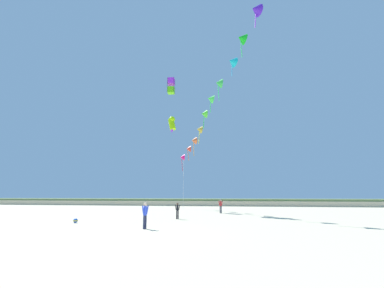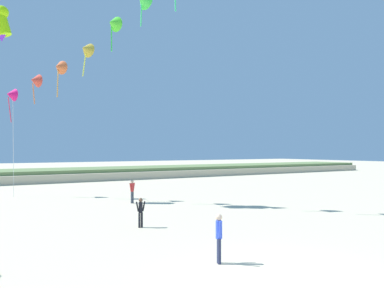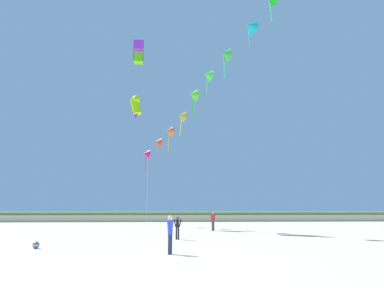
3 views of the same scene
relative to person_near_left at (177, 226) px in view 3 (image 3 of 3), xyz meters
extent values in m
plane|color=beige|center=(0.30, -9.57, -0.89)|extent=(240.00, 240.00, 0.00)
cube|color=beige|center=(0.30, 35.53, -0.38)|extent=(120.00, 10.49, 1.02)
cube|color=#6B844C|center=(0.30, 35.53, 0.28)|extent=(120.00, 8.91, 0.58)
cylinder|color=black|center=(0.07, 0.00, -0.50)|extent=(0.11, 0.11, 0.77)
cylinder|color=black|center=(-0.07, 0.00, -0.50)|extent=(0.11, 0.11, 0.77)
cylinder|color=black|center=(0.00, 0.00, 0.16)|extent=(0.20, 0.20, 0.55)
cylinder|color=black|center=(0.18, -0.01, 0.20)|extent=(0.19, 0.09, 0.52)
cylinder|color=black|center=(-0.18, 0.01, 0.20)|extent=(0.19, 0.09, 0.52)
sphere|color=brown|center=(0.00, 0.00, 0.54)|extent=(0.21, 0.21, 0.21)
cylinder|color=#474C56|center=(3.48, 8.95, -0.45)|extent=(0.13, 0.13, 0.88)
cylinder|color=#474C56|center=(3.62, 9.02, -0.45)|extent=(0.13, 0.13, 0.88)
cylinder|color=red|center=(3.55, 8.99, 0.30)|extent=(0.23, 0.23, 0.62)
cylinder|color=red|center=(3.37, 8.89, 0.35)|extent=(0.22, 0.17, 0.59)
cylinder|color=red|center=(3.73, 9.08, 0.35)|extent=(0.22, 0.17, 0.59)
sphere|color=beige|center=(3.55, 8.99, 0.74)|extent=(0.24, 0.24, 0.24)
cylinder|color=#282D4C|center=(-0.54, -7.58, -0.45)|extent=(0.13, 0.13, 0.88)
cylinder|color=#282D4C|center=(-0.48, -7.44, -0.45)|extent=(0.13, 0.13, 0.88)
cylinder|color=blue|center=(-0.51, -7.51, 0.31)|extent=(0.23, 0.23, 0.62)
cylinder|color=blue|center=(-0.60, -7.69, 0.35)|extent=(0.17, 0.23, 0.59)
cylinder|color=blue|center=(-0.42, -7.33, 0.35)|extent=(0.17, 0.23, 0.59)
sphere|color=beige|center=(-0.51, -7.51, 0.74)|extent=(0.24, 0.24, 0.24)
cone|color=#EE156E|center=(-3.51, 18.33, 7.85)|extent=(1.06, 1.28, 1.13)
cylinder|color=#E53956|center=(-3.58, 18.47, 6.55)|extent=(0.30, 0.30, 2.15)
cone|color=#DE4333|center=(-2.02, 16.11, 8.88)|extent=(1.07, 1.29, 1.11)
cylinder|color=orange|center=(-2.08, 16.24, 7.79)|extent=(0.26, 0.20, 1.73)
cone|color=orange|center=(-0.68, 13.66, 9.71)|extent=(1.20, 1.31, 1.11)
cylinder|color=gold|center=(-0.75, 13.79, 8.40)|extent=(0.08, 0.32, 2.18)
cone|color=gold|center=(0.57, 10.86, 10.72)|extent=(1.23, 1.35, 1.17)
cylinder|color=yellow|center=(0.51, 10.99, 9.58)|extent=(0.27, 0.20, 1.83)
cone|color=#4ED92F|center=(1.65, 8.07, 12.12)|extent=(1.09, 1.29, 1.10)
cylinder|color=#39E543|center=(1.58, 8.21, 11.00)|extent=(0.15, 0.28, 1.80)
cone|color=#45E94C|center=(2.81, 5.63, 13.24)|extent=(1.23, 1.34, 1.23)
cylinder|color=#39E569|center=(2.74, 5.76, 12.26)|extent=(0.10, 0.15, 1.52)
cone|color=green|center=(4.03, 3.16, 14.14)|extent=(1.10, 1.29, 1.15)
cylinder|color=#39E579|center=(3.97, 3.30, 12.98)|extent=(0.16, 0.11, 1.89)
cone|color=#13B8C8|center=(5.66, 0.66, 15.36)|extent=(1.33, 1.39, 1.19)
cylinder|color=#39ACE5|center=(5.59, 0.80, 14.42)|extent=(0.12, 0.23, 1.44)
cylinder|color=#39E56D|center=(6.59, -1.79, 15.20)|extent=(0.15, 0.23, 1.72)
cylinder|color=silver|center=(-3.31, 18.31, 3.47)|extent=(0.08, 0.48, 8.71)
cylinder|color=#A3ED0C|center=(-4.66, 15.21, 12.94)|extent=(1.77, 1.63, 2.11)
sphere|color=#A3ED0C|center=(-4.66, 15.21, 13.80)|extent=(1.02, 1.02, 1.02)
cone|color=#802DE5|center=(-4.66, 15.21, 11.89)|extent=(1.21, 1.21, 0.78)
sphere|color=black|center=(-4.66, 15.21, 14.09)|extent=(0.21, 0.21, 0.21)
cube|color=#5BCD15|center=(-4.32, 13.03, 18.02)|extent=(1.13, 1.13, 1.01)
cube|color=#A22DE5|center=(-4.32, 13.03, 19.57)|extent=(1.13, 1.13, 1.01)
cylinder|color=black|center=(-4.80, 12.47, 18.79)|extent=(0.04, 0.04, 2.55)
cylinder|color=black|center=(-3.76, 12.55, 18.79)|extent=(0.04, 0.04, 2.55)
cylinder|color=black|center=(-3.84, 13.60, 18.79)|extent=(0.04, 0.04, 2.55)
cylinder|color=black|center=(-4.89, 13.51, 18.79)|extent=(0.04, 0.04, 2.55)
sphere|color=blue|center=(-7.53, -4.77, -0.71)|extent=(0.36, 0.36, 0.36)
cylinder|color=yellow|center=(-7.53, -4.77, -0.71)|extent=(0.36, 0.36, 0.09)
camera|label=1|loc=(5.79, -24.77, 1.34)|focal=24.00mm
camera|label=2|loc=(-9.05, -19.13, 3.14)|focal=38.00mm
camera|label=3|loc=(-0.55, -23.86, 1.19)|focal=32.00mm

